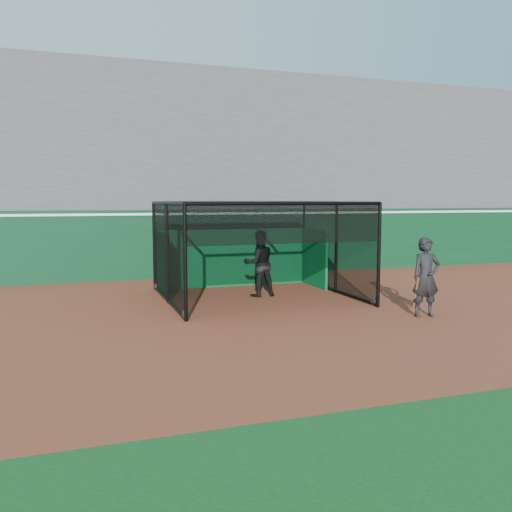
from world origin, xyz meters
name	(u,v)px	position (x,y,z in m)	size (l,w,h in m)	color
ground	(258,327)	(0.00, 0.00, 0.00)	(120.00, 120.00, 0.00)	brown
outfield_wall	(183,242)	(0.00, 8.50, 1.29)	(50.00, 0.50, 2.50)	#09341B
grandstand	(164,162)	(0.00, 12.27, 4.48)	(50.00, 7.85, 8.95)	#4C4C4F
batting_cage	(256,251)	(1.19, 3.58, 1.38)	(5.29, 4.96, 2.77)	black
batter	(259,263)	(1.34, 3.75, 0.98)	(0.96, 0.74, 1.97)	black
on_deck_player	(426,277)	(4.26, -0.25, 0.97)	(0.77, 0.56, 1.95)	black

